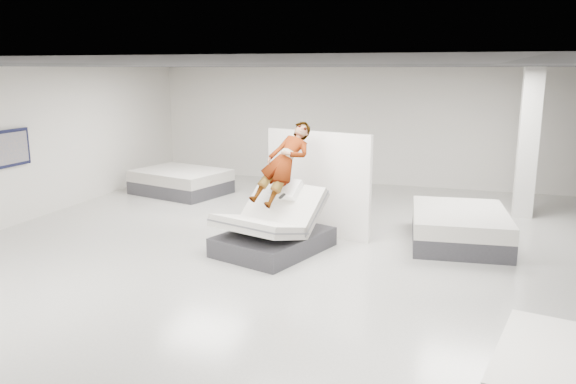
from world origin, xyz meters
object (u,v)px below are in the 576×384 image
object	(u,v)px
flat_bed_right_far	(459,227)
hero_bed	(273,231)
flat_bed_right_near	(569,380)
flat_bed_left_far	(181,182)
person	(284,179)
divider_panel	(318,184)
column	(528,143)
wall_poster	(11,148)
remote	(282,196)

from	to	relation	value
flat_bed_right_far	hero_bed	bearing A→B (deg)	-153.67
flat_bed_right_far	flat_bed_right_near	distance (m)	5.12
flat_bed_right_near	flat_bed_left_far	distance (m)	10.81
person	flat_bed_right_near	bearing A→B (deg)	-24.37
person	hero_bed	bearing A→B (deg)	-90.00
divider_panel	column	distance (m)	4.79
flat_bed_left_far	flat_bed_right_far	bearing A→B (deg)	-17.38
column	wall_poster	world-z (taller)	column
hero_bed	wall_poster	xyz separation A→B (m)	(-5.57, -0.02, 1.22)
hero_bed	wall_poster	size ratio (longest dim) A/B	2.38
divider_panel	column	world-z (taller)	column
hero_bed	divider_panel	bearing A→B (deg)	70.09
person	wall_poster	bearing A→B (deg)	-158.82
person	wall_poster	xyz separation A→B (m)	(-5.67, -0.33, 0.35)
hero_bed	person	size ratio (longest dim) A/B	1.31
wall_poster	hero_bed	bearing A→B (deg)	0.17
wall_poster	column	bearing A→B (deg)	21.93
remote	column	world-z (taller)	column
flat_bed_right_far	wall_poster	distance (m)	8.91
column	flat_bed_right_far	bearing A→B (deg)	-117.23
remote	flat_bed_right_near	size ratio (longest dim) A/B	0.07
wall_poster	flat_bed_right_near	bearing A→B (deg)	-19.28
divider_panel	flat_bed_right_far	distance (m)	2.75
hero_bed	column	distance (m)	6.03
person	wall_poster	distance (m)	5.69
divider_panel	wall_poster	size ratio (longest dim) A/B	2.32
flat_bed_right_far	wall_poster	bearing A→B (deg)	-169.85
flat_bed_left_far	column	distance (m)	8.31
divider_panel	remote	bearing A→B (deg)	-86.32
hero_bed	person	xyz separation A→B (m)	(0.10, 0.31, 0.87)
hero_bed	divider_panel	xyz separation A→B (m)	(0.46, 1.27, 0.63)
hero_bed	remote	distance (m)	0.69
column	divider_panel	bearing A→B (deg)	-145.21
flat_bed_left_far	person	bearing A→B (deg)	-40.76
wall_poster	divider_panel	bearing A→B (deg)	12.06
flat_bed_right_far	remote	bearing A→B (deg)	-150.74
hero_bed	flat_bed_right_near	size ratio (longest dim) A/B	1.14
person	column	xyz separation A→B (m)	(4.26, 3.67, 0.35)
flat_bed_left_far	column	xyz separation A→B (m)	(8.21, 0.27, 1.29)
hero_bed	remote	world-z (taller)	hero_bed
hero_bed	person	world-z (taller)	person
flat_bed_right_far	flat_bed_right_near	world-z (taller)	flat_bed_right_far
person	flat_bed_right_far	distance (m)	3.38
flat_bed_right_near	divider_panel	bearing A→B (deg)	128.71
flat_bed_right_far	column	size ratio (longest dim) A/B	0.74
flat_bed_right_far	flat_bed_right_near	bearing A→B (deg)	-77.12
person	remote	xyz separation A→B (m)	(0.10, -0.40, -0.21)
person	flat_bed_right_far	size ratio (longest dim) A/B	0.72
hero_bed	flat_bed_right_far	size ratio (longest dim) A/B	0.95
person	divider_panel	distance (m)	1.05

